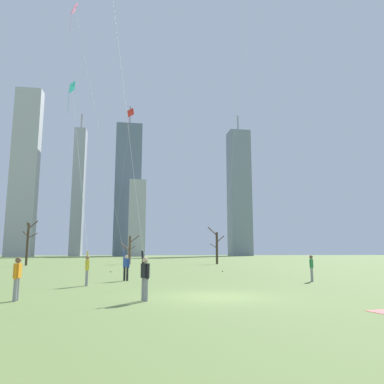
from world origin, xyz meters
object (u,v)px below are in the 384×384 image
object	(u,v)px
bystander_far_off_by_trees	(311,267)
bare_tree_leftmost	(130,249)
kite_flyer_midfield_right_teal	(82,207)
bare_tree_left_of_center	(217,246)
kite_flyer_midfield_left_pink	(111,191)
kite_flyer_foreground_right_blue	(130,148)
bystander_watching_nearby	(17,276)
bare_tree_far_right_edge	(28,241)
distant_kite_low_near_trees_red	(129,122)

from	to	relation	value
bystander_far_off_by_trees	bare_tree_leftmost	world-z (taller)	bare_tree_leftmost
kite_flyer_midfield_right_teal	bare_tree_left_of_center	xyz separation A→B (m)	(15.94, 32.30, -2.01)
kite_flyer_midfield_left_pink	kite_flyer_foreground_right_blue	xyz separation A→B (m)	(1.35, -9.57, 0.49)
bystander_far_off_by_trees	bystander_watching_nearby	world-z (taller)	same
bystander_watching_nearby	bare_tree_leftmost	distance (m)	43.18
kite_flyer_midfield_right_teal	bystander_watching_nearby	size ratio (longest dim) A/B	10.86
kite_flyer_midfield_right_teal	bare_tree_far_right_edge	xyz separation A→B (m)	(-11.04, 30.17, -1.38)
bare_tree_left_of_center	bare_tree_leftmost	world-z (taller)	bare_tree_left_of_center
bystander_far_off_by_trees	kite_flyer_midfield_right_teal	bearing A→B (deg)	172.38
bare_tree_leftmost	bare_tree_left_of_center	bearing A→B (deg)	-6.80
kite_flyer_midfield_left_pink	bare_tree_leftmost	xyz separation A→B (m)	(1.10, 32.15, -3.65)
distant_kite_low_near_trees_red	kite_flyer_foreground_right_blue	bearing A→B (deg)	-88.81
bare_tree_left_of_center	kite_flyer_midfield_left_pink	bearing A→B (deg)	-115.01
distant_kite_low_near_trees_red	bystander_far_off_by_trees	bearing A→B (deg)	-56.80
distant_kite_low_near_trees_red	kite_flyer_midfield_left_pink	bearing A→B (deg)	-93.39
kite_flyer_midfield_left_pink	kite_flyer_midfield_right_teal	distance (m)	2.74
kite_flyer_midfield_right_teal	bare_tree_leftmost	size ratio (longest dim) A/B	4.03
kite_flyer_midfield_left_pink	bare_tree_left_of_center	xyz separation A→B (m)	(14.27, 30.58, -3.32)
distant_kite_low_near_trees_red	kite_flyer_midfield_right_teal	bearing A→B (deg)	-98.89
bystander_far_off_by_trees	bystander_watching_nearby	size ratio (longest dim) A/B	1.00
bystander_watching_nearby	bare_tree_far_right_edge	bearing A→B (deg)	104.29
bystander_watching_nearby	bare_tree_left_of_center	size ratio (longest dim) A/B	0.28
bystander_far_off_by_trees	distant_kite_low_near_trees_red	xyz separation A→B (m)	(-11.84, 18.10, 15.30)
kite_flyer_foreground_right_blue	distant_kite_low_near_trees_red	distance (m)	25.92
bare_tree_leftmost	bare_tree_far_right_edge	size ratio (longest dim) A/B	0.70
distant_kite_low_near_trees_red	bare_tree_far_right_edge	world-z (taller)	distant_kite_low_near_trees_red
kite_flyer_midfield_right_teal	bare_tree_leftmost	bearing A→B (deg)	85.32
bystander_far_off_by_trees	bare_tree_left_of_center	distance (m)	34.31
distant_kite_low_near_trees_red	bare_tree_left_of_center	world-z (taller)	distant_kite_low_near_trees_red
bare_tree_left_of_center	bare_tree_leftmost	distance (m)	13.26
kite_flyer_midfield_right_teal	bystander_far_off_by_trees	size ratio (longest dim) A/B	10.86
bystander_watching_nearby	bare_tree_left_of_center	distance (m)	44.79
kite_flyer_midfield_right_teal	bystander_watching_nearby	distance (m)	9.91
distant_kite_low_near_trees_red	bare_tree_far_right_edge	xyz separation A→B (m)	(-13.57, 14.00, -12.92)
kite_flyer_midfield_right_teal	bystander_far_off_by_trees	xyz separation A→B (m)	(14.37, -1.92, -3.76)
distant_kite_low_near_trees_red	bare_tree_leftmost	size ratio (longest dim) A/B	4.12
kite_flyer_midfield_right_teal	distant_kite_low_near_trees_red	xyz separation A→B (m)	(2.53, 16.17, 11.54)
bystander_far_off_by_trees	bystander_watching_nearby	xyz separation A→B (m)	(-15.40, -7.19, 0.00)
kite_flyer_midfield_left_pink	bare_tree_far_right_edge	bearing A→B (deg)	114.07
bystander_watching_nearby	bare_tree_left_of_center	bearing A→B (deg)	67.72
kite_flyer_midfield_left_pink	bystander_far_off_by_trees	xyz separation A→B (m)	(12.70, -3.65, -5.07)
bystander_far_off_by_trees	distant_kite_low_near_trees_red	size ratio (longest dim) A/B	0.09
bystander_far_off_by_trees	kite_flyer_midfield_left_pink	bearing A→B (deg)	163.96
distant_kite_low_near_trees_red	bare_tree_leftmost	distance (m)	22.50
kite_flyer_foreground_right_blue	bystander_far_off_by_trees	bearing A→B (deg)	27.56
kite_flyer_midfield_right_teal	kite_flyer_foreground_right_blue	bearing A→B (deg)	-68.89
kite_flyer_midfield_right_teal	bare_tree_leftmost	xyz separation A→B (m)	(2.77, 33.87, -2.34)
kite_flyer_midfield_right_teal	distant_kite_low_near_trees_red	bearing A→B (deg)	81.11
bare_tree_left_of_center	bare_tree_leftmost	size ratio (longest dim) A/B	1.31
bystander_far_off_by_trees	bare_tree_far_right_edge	size ratio (longest dim) A/B	0.26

